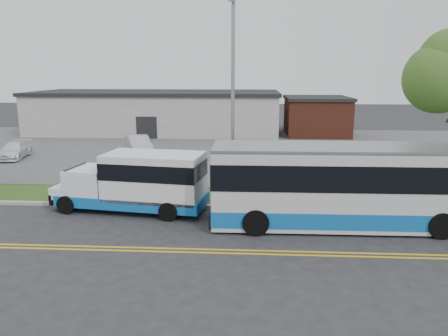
# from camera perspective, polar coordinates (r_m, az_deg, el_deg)

# --- Properties ---
(ground) EXTENTS (140.00, 140.00, 0.00)m
(ground) POSITION_cam_1_polar(r_m,az_deg,el_deg) (20.19, -7.84, -6.05)
(ground) COLOR #28282B
(ground) RESTS_ON ground
(lane_line_north) EXTENTS (70.00, 0.12, 0.01)m
(lane_line_north) POSITION_cam_1_polar(r_m,az_deg,el_deg) (16.67, -10.45, -10.21)
(lane_line_north) COLOR gold
(lane_line_north) RESTS_ON ground
(lane_line_south) EXTENTS (70.00, 0.12, 0.01)m
(lane_line_south) POSITION_cam_1_polar(r_m,az_deg,el_deg) (16.41, -10.70, -10.61)
(lane_line_south) COLOR gold
(lane_line_south) RESTS_ON ground
(curb) EXTENTS (80.00, 0.30, 0.15)m
(curb) POSITION_cam_1_polar(r_m,az_deg,el_deg) (21.19, -7.27, -4.92)
(curb) COLOR #9E9B93
(curb) RESTS_ON ground
(verge) EXTENTS (80.00, 3.30, 0.10)m
(verge) POSITION_cam_1_polar(r_m,az_deg,el_deg) (22.90, -6.43, -3.63)
(verge) COLOR #32501A
(verge) RESTS_ON ground
(parking_lot) EXTENTS (80.00, 25.00, 0.10)m
(parking_lot) POSITION_cam_1_polar(r_m,az_deg,el_deg) (36.52, -2.65, 2.51)
(parking_lot) COLOR #4C4C4F
(parking_lot) RESTS_ON ground
(commercial_building) EXTENTS (25.40, 10.40, 4.35)m
(commercial_building) POSITION_cam_1_polar(r_m,az_deg,el_deg) (47.00, -8.71, 7.25)
(commercial_building) COLOR #9E9E99
(commercial_building) RESTS_ON ground
(brick_wing) EXTENTS (6.30, 7.30, 3.90)m
(brick_wing) POSITION_cam_1_polar(r_m,az_deg,el_deg) (45.45, 11.95, 6.67)
(brick_wing) COLOR brown
(brick_wing) RESTS_ON ground
(streetlight_near) EXTENTS (0.35, 1.53, 9.50)m
(streetlight_near) POSITION_cam_1_polar(r_m,az_deg,el_deg) (21.53, 1.15, 9.44)
(streetlight_near) COLOR gray
(streetlight_near) RESTS_ON verge
(shuttle_bus) EXTENTS (7.42, 3.30, 2.75)m
(shuttle_bus) POSITION_cam_1_polar(r_m,az_deg,el_deg) (20.51, -10.91, -1.59)
(shuttle_bus) COLOR #1060B1
(shuttle_bus) RESTS_ON ground
(transit_bus) EXTENTS (12.34, 3.08, 3.42)m
(transit_bus) POSITION_cam_1_polar(r_m,az_deg,el_deg) (18.98, 17.28, -2.28)
(transit_bus) COLOR silver
(transit_bus) RESTS_ON ground
(parked_car_a) EXTENTS (3.27, 4.66, 1.46)m
(parked_car_a) POSITION_cam_1_polar(r_m,az_deg,el_deg) (34.29, -11.09, 2.96)
(parked_car_a) COLOR #B6B8BE
(parked_car_a) RESTS_ON parking_lot
(parked_car_b) EXTENTS (2.25, 4.22, 1.17)m
(parked_car_b) POSITION_cam_1_polar(r_m,az_deg,el_deg) (35.77, -25.70, 2.10)
(parked_car_b) COLOR white
(parked_car_b) RESTS_ON parking_lot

